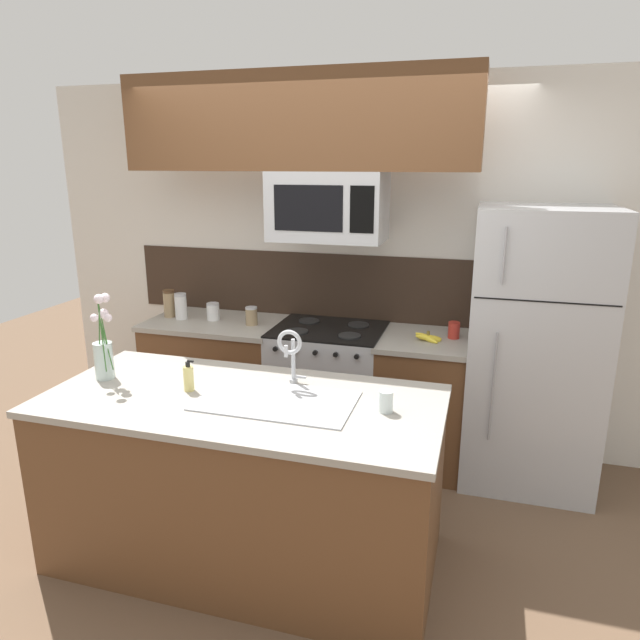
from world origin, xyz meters
TOP-DOWN VIEW (x-y plane):
  - ground_plane at (0.00, 0.00)m, footprint 10.00×10.00m
  - rear_partition at (0.30, 1.28)m, footprint 5.20×0.10m
  - splash_band at (0.00, 1.22)m, footprint 3.25×0.01m
  - back_counter_left at (-0.86, 0.90)m, footprint 0.99×0.65m
  - back_counter_right at (0.66, 0.90)m, footprint 0.60×0.65m
  - stove_range at (0.00, 0.90)m, footprint 0.76×0.64m
  - microwave at (0.00, 0.88)m, footprint 0.74×0.40m
  - upper_cabinet_band at (-0.20, 0.85)m, footprint 2.29×0.34m
  - refrigerator at (1.35, 0.92)m, footprint 0.81×0.74m
  - storage_jar_tall at (-1.24, 0.91)m, footprint 0.09×0.09m
  - storage_jar_medium at (-1.13, 0.88)m, footprint 0.09×0.09m
  - storage_jar_short at (-0.89, 0.91)m, footprint 0.09×0.09m
  - storage_jar_squat at (-0.56, 0.87)m, footprint 0.09×0.09m
  - banana_bunch at (0.69, 0.84)m, footprint 0.19×0.12m
  - coffee_tin at (0.84, 0.95)m, footprint 0.08×0.08m
  - island_counter at (-0.10, -0.35)m, footprint 1.98×0.93m
  - kitchen_sink at (0.08, -0.35)m, footprint 0.76×0.44m
  - sink_faucet at (0.08, -0.13)m, footprint 0.14×0.14m
  - dish_soap_bottle at (-0.39, -0.34)m, footprint 0.06×0.05m
  - drinking_glass at (0.61, -0.32)m, footprint 0.07×0.07m
  - flower_vase at (-0.91, -0.32)m, footprint 0.15×0.14m

SIDE VIEW (x-z plane):
  - ground_plane at x=0.00m, z-range 0.00..0.00m
  - island_counter at x=-0.10m, z-range 0.00..0.91m
  - back_counter_left at x=-0.86m, z-range 0.00..0.91m
  - back_counter_right at x=0.66m, z-range 0.00..0.91m
  - stove_range at x=0.00m, z-range 0.00..0.93m
  - kitchen_sink at x=0.08m, z-range 0.76..0.92m
  - refrigerator at x=1.35m, z-range 0.00..1.78m
  - banana_bunch at x=0.69m, z-range 0.89..0.97m
  - drinking_glass at x=0.61m, z-range 0.91..1.01m
  - coffee_tin at x=0.84m, z-range 0.91..1.02m
  - storage_jar_short at x=-0.89m, z-range 0.91..1.04m
  - storage_jar_squat at x=-0.56m, z-range 0.91..1.04m
  - dish_soap_bottle at x=-0.39m, z-range 0.90..1.06m
  - storage_jar_medium at x=-1.13m, z-range 0.91..1.10m
  - storage_jar_tall at x=-1.24m, z-range 0.91..1.11m
  - flower_vase at x=-0.91m, z-range 0.82..1.30m
  - sink_faucet at x=0.08m, z-range 0.95..1.26m
  - splash_band at x=0.00m, z-range 0.91..1.39m
  - rear_partition at x=0.30m, z-range 0.00..2.60m
  - microwave at x=0.00m, z-range 1.53..1.98m
  - upper_cabinet_band at x=-0.20m, z-range 1.98..2.58m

